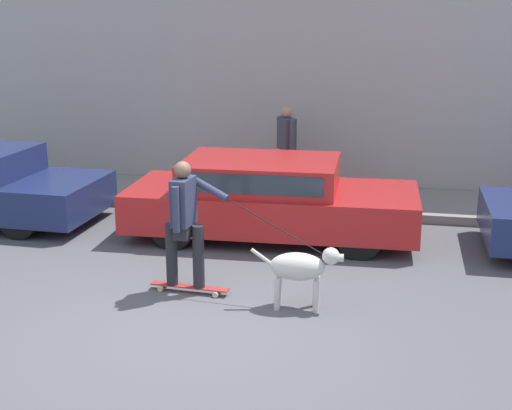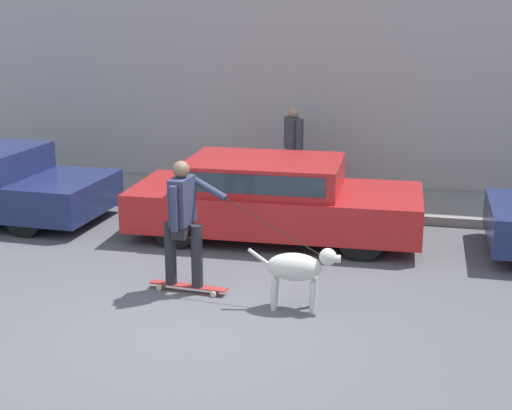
{
  "view_description": "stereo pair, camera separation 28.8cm",
  "coord_description": "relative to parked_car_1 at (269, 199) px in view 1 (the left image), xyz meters",
  "views": [
    {
      "loc": [
        2.07,
        -6.98,
        3.39
      ],
      "look_at": [
        0.36,
        1.69,
        0.95
      ],
      "focal_mm": 50.0,
      "sensor_mm": 36.0,
      "label": 1
    },
    {
      "loc": [
        2.35,
        -6.92,
        3.39
      ],
      "look_at": [
        0.36,
        1.69,
        0.95
      ],
      "focal_mm": 50.0,
      "sensor_mm": 36.0,
      "label": 2
    }
  ],
  "objects": [
    {
      "name": "pedestrian_with_bag",
      "position": [
        -0.08,
        2.21,
        0.4
      ],
      "size": [
        0.45,
        0.66,
        1.56
      ],
      "rotation": [
        0.0,
        0.0,
        3.67
      ],
      "color": "#3D4760",
      "rests_on": "sidewalk_curb"
    },
    {
      "name": "back_wall",
      "position": [
        -0.24,
        3.14,
        2.31
      ],
      "size": [
        32.0,
        0.3,
        5.82
      ],
      "color": "#B2ADA8",
      "rests_on": "ground_plane"
    },
    {
      "name": "skateboarder",
      "position": [
        -0.61,
        -2.4,
        0.34
      ],
      "size": [
        2.26,
        0.59,
        1.65
      ],
      "rotation": [
        0.0,
        0.0,
        -0.07
      ],
      "color": "beige",
      "rests_on": "ground_plane"
    },
    {
      "name": "sidewalk_curb",
      "position": [
        -0.24,
        2.06,
        -0.53
      ],
      "size": [
        30.0,
        1.83,
        0.15
      ],
      "color": "gray",
      "rests_on": "ground_plane"
    },
    {
      "name": "ground_plane",
      "position": [
        -0.24,
        -3.31,
        -0.6
      ],
      "size": [
        36.0,
        36.0,
        0.0
      ],
      "primitive_type": "plane",
      "color": "#545459"
    },
    {
      "name": "dog",
      "position": [
        0.84,
        -2.6,
        -0.1
      ],
      "size": [
        1.08,
        0.35,
        0.76
      ],
      "rotation": [
        0.0,
        0.0,
        0.04
      ],
      "color": "beige",
      "rests_on": "ground_plane"
    },
    {
      "name": "parked_car_1",
      "position": [
        0.0,
        0.0,
        0.0
      ],
      "size": [
        4.4,
        1.91,
        1.21
      ],
      "rotation": [
        0.0,
        0.0,
        0.03
      ],
      "color": "black",
      "rests_on": "ground_plane"
    }
  ]
}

